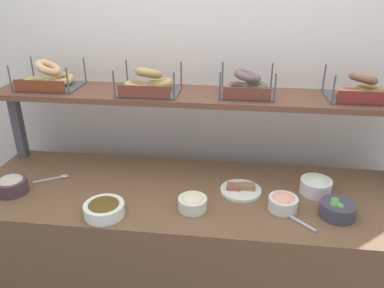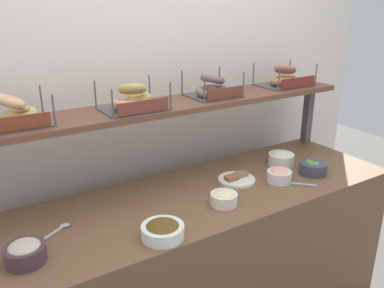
% 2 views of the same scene
% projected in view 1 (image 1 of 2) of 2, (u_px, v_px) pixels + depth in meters
% --- Properties ---
extents(back_wall, '(3.41, 0.06, 2.40)m').
position_uv_depth(back_wall, '(203.00, 93.00, 2.26)').
color(back_wall, white).
rests_on(back_wall, ground_plane).
extents(deli_counter, '(2.21, 0.70, 0.85)m').
position_uv_depth(deli_counter, '(192.00, 257.00, 2.08)').
color(deli_counter, brown).
rests_on(deli_counter, ground_plane).
extents(shelf_riser_left, '(0.05, 0.05, 0.40)m').
position_uv_depth(shelf_riser_left, '(18.00, 125.00, 2.19)').
color(shelf_riser_left, '#4C4C51').
rests_on(shelf_riser_left, deli_counter).
extents(upper_shelf, '(2.17, 0.32, 0.03)m').
position_uv_depth(upper_shelf, '(198.00, 96.00, 1.98)').
color(upper_shelf, brown).
rests_on(upper_shelf, shelf_riser_left).
extents(bowl_potato_salad, '(0.13, 0.13, 0.07)m').
position_uv_depth(bowl_potato_salad, '(193.00, 202.00, 1.75)').
color(bowl_potato_salad, silver).
rests_on(bowl_potato_salad, deli_counter).
extents(bowl_veggie_mix, '(0.16, 0.16, 0.08)m').
position_uv_depth(bowl_veggie_mix, '(337.00, 209.00, 1.70)').
color(bowl_veggie_mix, '#403E4C').
rests_on(bowl_veggie_mix, deli_counter).
extents(bowl_chocolate_spread, '(0.18, 0.18, 0.07)m').
position_uv_depth(bowl_chocolate_spread, '(104.00, 208.00, 1.71)').
color(bowl_chocolate_spread, white).
rests_on(bowl_chocolate_spread, deli_counter).
extents(bowl_tuna_salad, '(0.16, 0.16, 0.09)m').
position_uv_depth(bowl_tuna_salad, '(11.00, 185.00, 1.88)').
color(bowl_tuna_salad, '#47333A').
rests_on(bowl_tuna_salad, deli_counter).
extents(bowl_scallion_spread, '(0.15, 0.15, 0.09)m').
position_uv_depth(bowl_scallion_spread, '(316.00, 185.00, 1.88)').
color(bowl_scallion_spread, white).
rests_on(bowl_scallion_spread, deli_counter).
extents(bowl_lox_spread, '(0.14, 0.14, 0.08)m').
position_uv_depth(bowl_lox_spread, '(283.00, 202.00, 1.75)').
color(bowl_lox_spread, silver).
rests_on(bowl_lox_spread, deli_counter).
extents(serving_plate_white, '(0.21, 0.21, 0.04)m').
position_uv_depth(serving_plate_white, '(241.00, 190.00, 1.90)').
color(serving_plate_white, white).
rests_on(serving_plate_white, deli_counter).
extents(serving_spoon_near_plate, '(0.14, 0.13, 0.01)m').
position_uv_depth(serving_spoon_near_plate, '(293.00, 218.00, 1.69)').
color(serving_spoon_near_plate, '#B7B7BC').
rests_on(serving_spoon_near_plate, deli_counter).
extents(serving_spoon_by_edge, '(0.16, 0.10, 0.01)m').
position_uv_depth(serving_spoon_by_edge, '(57.00, 178.00, 2.02)').
color(serving_spoon_by_edge, '#B7B7BC').
rests_on(serving_spoon_by_edge, deli_counter).
extents(bagel_basket_plain, '(0.32, 0.26, 0.16)m').
position_uv_depth(bagel_basket_plain, '(49.00, 79.00, 2.05)').
color(bagel_basket_plain, '#4C4C51').
rests_on(bagel_basket_plain, upper_shelf).
extents(bagel_basket_sesame, '(0.31, 0.26, 0.15)m').
position_uv_depth(bagel_basket_sesame, '(149.00, 84.00, 1.96)').
color(bagel_basket_sesame, '#4C4C51').
rests_on(bagel_basket_sesame, upper_shelf).
extents(bagel_basket_poppy, '(0.28, 0.26, 0.14)m').
position_uv_depth(bagel_basket_poppy, '(246.00, 86.00, 1.93)').
color(bagel_basket_poppy, '#4C4C51').
rests_on(bagel_basket_poppy, upper_shelf).
extents(bagel_basket_everything, '(0.33, 0.25, 0.15)m').
position_uv_depth(bagel_basket_everything, '(361.00, 90.00, 1.87)').
color(bagel_basket_everything, '#4C4C51').
rests_on(bagel_basket_everything, upper_shelf).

